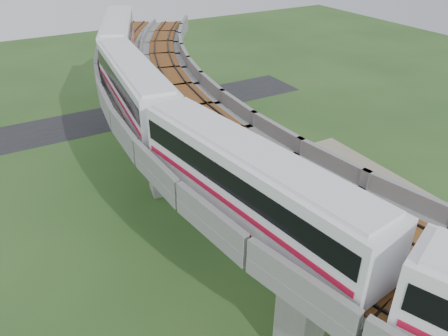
{
  "coord_description": "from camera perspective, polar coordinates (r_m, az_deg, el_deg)",
  "views": [
    {
      "loc": [
        -11.47,
        -23.2,
        23.23
      ],
      "look_at": [
        1.92,
        0.13,
        7.5
      ],
      "focal_mm": 35.0,
      "sensor_mm": 36.0,
      "label": 1
    }
  ],
  "objects": [
    {
      "name": "tree_5",
      "position": [
        30.62,
        22.27,
        -16.26
      ],
      "size": [
        2.01,
        2.01,
        2.96
      ],
      "color": "#382314",
      "rests_on": "ground"
    },
    {
      "name": "car_white",
      "position": [
        33.5,
        24.76,
        -15.81
      ],
      "size": [
        2.74,
        3.33,
        1.07
      ],
      "primitive_type": "imported",
      "rotation": [
        0.0,
        0.0,
        0.56
      ],
      "color": "silver",
      "rests_on": "dirt_lot"
    },
    {
      "name": "tree_1",
      "position": [
        47.6,
        -1.29,
        4.74
      ],
      "size": [
        3.0,
        3.0,
        3.96
      ],
      "color": "#382314",
      "rests_on": "ground"
    },
    {
      "name": "tree_0",
      "position": [
        56.59,
        -2.8,
        8.77
      ],
      "size": [
        2.48,
        2.48,
        3.54
      ],
      "color": "#382314",
      "rests_on": "ground"
    },
    {
      "name": "asphalt_road",
      "position": [
        59.16,
        -16.32,
        5.96
      ],
      "size": [
        60.0,
        8.0,
        0.03
      ],
      "primitive_type": "cube",
      "color": "#232326",
      "rests_on": "ground"
    },
    {
      "name": "car_dark",
      "position": [
        38.73,
        11.67,
        -6.1
      ],
      "size": [
        4.38,
        2.55,
        1.19
      ],
      "primitive_type": "imported",
      "rotation": [
        0.0,
        0.0,
        1.35
      ],
      "color": "black",
      "rests_on": "dirt_lot"
    },
    {
      "name": "ground",
      "position": [
        34.77,
        -2.69,
        -11.63
      ],
      "size": [
        160.0,
        160.0,
        0.0
      ],
      "primitive_type": "plane",
      "color": "#294E1F",
      "rests_on": "ground"
    },
    {
      "name": "car_red",
      "position": [
        41.15,
        15.41,
        -4.35
      ],
      "size": [
        3.35,
        2.02,
        1.04
      ],
      "primitive_type": "imported",
      "rotation": [
        0.0,
        0.0,
        -1.26
      ],
      "color": "#A8150F",
      "rests_on": "dirt_lot"
    },
    {
      "name": "viaduct",
      "position": [
        31.2,
        3.19,
        3.25
      ],
      "size": [
        19.58,
        73.98,
        11.4
      ],
      "color": "#99968E",
      "rests_on": "ground"
    },
    {
      "name": "fence",
      "position": [
        38.65,
        10.28,
        -5.81
      ],
      "size": [
        3.87,
        38.73,
        1.5
      ],
      "color": "#2D382D",
      "rests_on": "ground"
    },
    {
      "name": "tree_4",
      "position": [
        32.75,
        11.75,
        -11.29
      ],
      "size": [
        2.99,
        2.99,
        3.1
      ],
      "color": "#382314",
      "rests_on": "ground"
    },
    {
      "name": "tree_2",
      "position": [
        42.19,
        1.76,
        0.51
      ],
      "size": [
        2.53,
        2.53,
        3.34
      ],
      "color": "#382314",
      "rests_on": "ground"
    },
    {
      "name": "metro_train",
      "position": [
        26.97,
        -1.07,
        6.43
      ],
      "size": [
        11.48,
        61.33,
        3.64
      ],
      "color": "white",
      "rests_on": "ground"
    },
    {
      "name": "dirt_lot",
      "position": [
        40.46,
        16.67,
        -6.17
      ],
      "size": [
        18.0,
        26.0,
        0.04
      ],
      "primitive_type": "cube",
      "color": "gray",
      "rests_on": "ground"
    },
    {
      "name": "tree_3",
      "position": [
        36.98,
        4.84,
        -4.35
      ],
      "size": [
        2.05,
        2.05,
        3.14
      ],
      "color": "#382314",
      "rests_on": "ground"
    }
  ]
}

